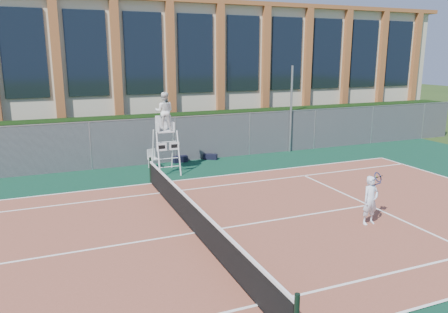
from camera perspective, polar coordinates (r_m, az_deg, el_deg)
name	(u,v)px	position (r m, az deg, el deg)	size (l,w,h in m)	color
ground	(195,234)	(13.08, -3.83, -10.04)	(120.00, 120.00, 0.00)	#233814
apron	(185,222)	(13.96, -5.16, -8.51)	(36.00, 20.00, 0.01)	#0C3523
tennis_court	(195,233)	(13.07, -3.83, -9.96)	(23.77, 10.97, 0.02)	brown
tennis_net	(195,217)	(12.88, -3.86, -7.84)	(0.10, 11.30, 1.10)	black
fence	(135,143)	(20.96, -11.60, 1.75)	(40.00, 0.06, 2.20)	#595E60
hedge	(130,139)	(22.12, -12.20, 2.31)	(40.00, 1.40, 2.20)	black
building	(105,71)	(29.63, -15.34, 10.75)	(45.00, 10.60, 8.22)	beige
steel_pole	(291,109)	(23.68, 8.74, 6.09)	(0.12, 0.12, 4.60)	#9EA0A5
umpire_chair	(164,114)	(19.25, -7.80, 5.57)	(1.01, 1.56, 3.63)	white
plastic_chair	(152,157)	(20.51, -9.33, -0.05)	(0.51, 0.51, 0.88)	silver
sports_bag_near	(180,159)	(21.46, -5.77, -0.34)	(0.73, 0.29, 0.31)	black
sports_bag_far	(210,157)	(21.96, -1.79, -0.03)	(0.67, 0.29, 0.27)	black
tennis_player	(371,200)	(14.18, 18.59, -5.41)	(0.88, 0.61, 1.55)	white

